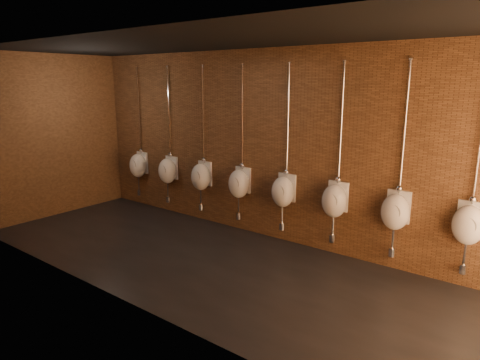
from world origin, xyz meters
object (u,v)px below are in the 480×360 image
at_px(urinal_0, 138,165).
at_px(urinal_7, 469,224).
at_px(urinal_3, 239,183).
at_px(urinal_5, 335,200).
at_px(urinal_6, 395,211).
at_px(urinal_4, 283,191).
at_px(urinal_1, 168,170).
at_px(urinal_2, 201,176).

height_order(urinal_0, urinal_7, same).
height_order(urinal_3, urinal_5, same).
bearing_deg(urinal_0, urinal_6, 0.00).
xyz_separation_m(urinal_3, urinal_5, (1.83, 0.00, 0.00)).
relative_size(urinal_4, urinal_6, 1.00).
xyz_separation_m(urinal_1, urinal_2, (0.92, 0.00, 0.00)).
bearing_deg(urinal_4, urinal_6, 0.00).
bearing_deg(urinal_0, urinal_5, 0.00).
distance_m(urinal_3, urinal_5, 1.83).
height_order(urinal_3, urinal_6, same).
distance_m(urinal_0, urinal_1, 0.92).
height_order(urinal_1, urinal_5, same).
relative_size(urinal_2, urinal_4, 1.00).
height_order(urinal_0, urinal_1, same).
relative_size(urinal_2, urinal_5, 1.00).
bearing_deg(urinal_7, urinal_2, 180.00).
bearing_deg(urinal_4, urinal_5, 0.00).
xyz_separation_m(urinal_3, urinal_6, (2.75, 0.00, 0.00)).
bearing_deg(urinal_0, urinal_4, 0.00).
distance_m(urinal_4, urinal_5, 0.92).
bearing_deg(urinal_7, urinal_1, 180.00).
relative_size(urinal_4, urinal_5, 1.00).
distance_m(urinal_0, urinal_4, 3.67).
relative_size(urinal_0, urinal_2, 1.00).
bearing_deg(urinal_0, urinal_3, 0.00).
height_order(urinal_0, urinal_5, same).
xyz_separation_m(urinal_6, urinal_7, (0.92, 0.00, 0.00)).
bearing_deg(urinal_2, urinal_7, 0.00).
distance_m(urinal_1, urinal_5, 3.67).
bearing_deg(urinal_6, urinal_7, 0.00).
relative_size(urinal_1, urinal_5, 1.00).
relative_size(urinal_0, urinal_6, 1.00).
distance_m(urinal_3, urinal_4, 0.92).
height_order(urinal_0, urinal_4, same).
distance_m(urinal_2, urinal_7, 4.58).
distance_m(urinal_0, urinal_5, 4.58).
xyz_separation_m(urinal_3, urinal_4, (0.92, 0.00, 0.00)).
bearing_deg(urinal_1, urinal_0, 180.00).
distance_m(urinal_0, urinal_2, 1.83).
bearing_deg(urinal_5, urinal_3, 180.00).
relative_size(urinal_4, urinal_7, 1.00).
xyz_separation_m(urinal_4, urinal_5, (0.92, 0.00, 0.00)).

